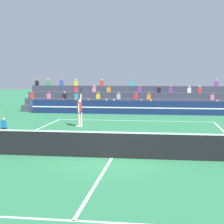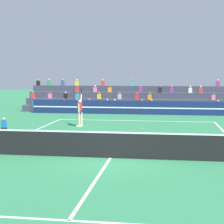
% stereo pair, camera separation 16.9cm
% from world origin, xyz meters
% --- Properties ---
extents(ground_plane, '(120.00, 120.00, 0.00)m').
position_xyz_m(ground_plane, '(0.00, 0.00, 0.00)').
color(ground_plane, '#2D7A4C').
extents(court_lines, '(11.10, 23.90, 0.01)m').
position_xyz_m(court_lines, '(0.00, 0.00, 0.00)').
color(court_lines, white).
rests_on(court_lines, ground).
extents(tennis_net, '(12.00, 0.10, 1.10)m').
position_xyz_m(tennis_net, '(0.00, 0.00, 0.54)').
color(tennis_net, slate).
rests_on(tennis_net, ground).
extents(sponsor_banner_wall, '(18.00, 0.26, 1.10)m').
position_xyz_m(sponsor_banner_wall, '(0.00, 16.07, 0.55)').
color(sponsor_banner_wall, navy).
rests_on(sponsor_banner_wall, ground).
extents(bleacher_stand, '(20.80, 3.80, 2.83)m').
position_xyz_m(bleacher_stand, '(-0.01, 19.23, 0.83)').
color(bleacher_stand, '#383D4C').
rests_on(bleacher_stand, ground).
extents(ball_kid_courtside, '(0.30, 0.36, 0.84)m').
position_xyz_m(ball_kid_courtside, '(-7.02, 5.65, 0.33)').
color(ball_kid_courtside, black).
rests_on(ball_kid_courtside, ground).
extents(tennis_player, '(0.36, 0.88, 2.50)m').
position_xyz_m(tennis_player, '(-3.23, 8.54, 0.99)').
color(tennis_player, beige).
rests_on(tennis_player, ground).
extents(tennis_ball, '(0.07, 0.07, 0.07)m').
position_xyz_m(tennis_ball, '(0.75, 8.07, 0.03)').
color(tennis_ball, '#C6DB33').
rests_on(tennis_ball, ground).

